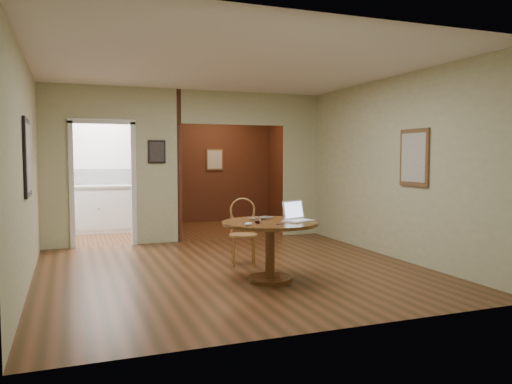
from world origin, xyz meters
name	(u,v)px	position (x,y,z in m)	size (l,w,h in m)	color
floor	(234,270)	(0.00, 0.00, 0.00)	(5.00, 5.00, 0.00)	#402812
room_shell	(159,169)	(-0.47, 3.10, 1.29)	(5.20, 7.50, 5.00)	white
dining_table	(270,237)	(0.23, -0.70, 0.54)	(1.16, 1.16, 0.73)	brown
chair	(243,228)	(0.23, 0.31, 0.52)	(0.48, 0.48, 0.93)	#A37A3A
open_laptop	(296,216)	(0.55, -0.75, 0.79)	(0.41, 0.41, 0.24)	white
closed_laptop	(264,219)	(0.22, -0.50, 0.74)	(0.34, 0.22, 0.03)	silver
mouse	(248,224)	(-0.15, -0.97, 0.75)	(0.10, 0.05, 0.04)	white
wine_glass	(257,220)	(0.03, -0.79, 0.77)	(0.08, 0.08, 0.09)	white
pen	(280,224)	(0.25, -0.97, 0.73)	(0.01, 0.01, 0.12)	#0C0C54
kitchen_cabinet	(106,208)	(-1.35, 4.20, 0.47)	(2.06, 0.60, 0.94)	white
grocery_bag	(144,178)	(-0.58, 4.20, 1.08)	(0.28, 0.24, 0.28)	#BCAC89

